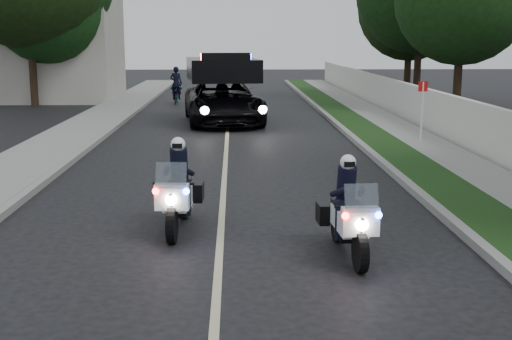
{
  "coord_description": "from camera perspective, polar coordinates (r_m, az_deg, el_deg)",
  "views": [
    {
      "loc": [
        0.24,
        -10.65,
        3.3
      ],
      "look_at": [
        0.62,
        1.06,
        1.0
      ],
      "focal_mm": 47.67,
      "sensor_mm": 36.0,
      "label": 1
    }
  ],
  "objects": [
    {
      "name": "tree_left_near",
      "position": [
        35.37,
        -16.66,
        5.3
      ],
      "size": [
        7.09,
        7.09,
        9.16
      ],
      "primitive_type": null,
      "rotation": [
        0.0,
        0.0,
        0.36
      ],
      "color": "#143B13",
      "rests_on": "ground"
    },
    {
      "name": "police_suv",
      "position": [
        26.53,
        -2.74,
        3.96
      ],
      "size": [
        3.42,
        6.28,
        2.92
      ],
      "primitive_type": "imported",
      "rotation": [
        0.0,
        0.0,
        0.11
      ],
      "color": "black",
      "rests_on": "ground"
    },
    {
      "name": "building_far",
      "position": [
        38.05,
        -17.79,
        10.9
      ],
      "size": [
        8.0,
        6.0,
        7.0
      ],
      "primitive_type": "cube",
      "color": "#A8A396",
      "rests_on": "ground"
    },
    {
      "name": "cyclist",
      "position": [
        34.6,
        -6.68,
        5.57
      ],
      "size": [
        0.64,
        0.47,
        1.65
      ],
      "primitive_type": "imported",
      "rotation": [
        0.0,
        0.0,
        3.01
      ],
      "color": "black",
      "rests_on": "ground"
    },
    {
      "name": "grass_verge",
      "position": [
        21.39,
        10.48,
        2.26
      ],
      "size": [
        1.2,
        60.0,
        0.16
      ],
      "primitive_type": "cube",
      "color": "#193814",
      "rests_on": "ground"
    },
    {
      "name": "police_moto_right",
      "position": [
        10.63,
        7.68,
        -7.08
      ],
      "size": [
        0.75,
        1.87,
        1.56
      ],
      "primitive_type": null,
      "rotation": [
        0.0,
        0.0,
        0.06
      ],
      "color": "silver",
      "rests_on": "ground"
    },
    {
      "name": "lane_marking",
      "position": [
        20.91,
        -2.49,
        2.03
      ],
      "size": [
        0.12,
        50.0,
        0.01
      ],
      "primitive_type": "cube",
      "color": "#BFB78C",
      "rests_on": "ground"
    },
    {
      "name": "property_wall",
      "position": [
        21.91,
        16.45,
        3.97
      ],
      "size": [
        0.22,
        60.0,
        1.5
      ],
      "primitive_type": "cube",
      "color": "beige",
      "rests_on": "ground"
    },
    {
      "name": "bicycle",
      "position": [
        34.6,
        -6.68,
        5.57
      ],
      "size": [
        0.62,
        1.71,
        0.89
      ],
      "primitive_type": "imported",
      "rotation": [
        0.0,
        0.0,
        0.02
      ],
      "color": "black",
      "rests_on": "ground"
    },
    {
      "name": "tree_right_c",
      "position": [
        31.27,
        16.41,
        4.61
      ],
      "size": [
        6.38,
        6.38,
        9.61
      ],
      "primitive_type": null,
      "rotation": [
        0.0,
        0.0,
        0.11
      ],
      "color": "#153511",
      "rests_on": "ground"
    },
    {
      "name": "police_moto_left",
      "position": [
        11.96,
        -6.49,
        -4.98
      ],
      "size": [
        0.76,
        1.93,
        1.61
      ],
      "primitive_type": null,
      "rotation": [
        0.0,
        0.0,
        -0.05
      ],
      "color": "silver",
      "rests_on": "ground"
    },
    {
      "name": "curb_right",
      "position": [
        21.25,
        8.64,
        2.26
      ],
      "size": [
        0.2,
        60.0,
        0.15
      ],
      "primitive_type": "cube",
      "color": "gray",
      "rests_on": "ground"
    },
    {
      "name": "tree_left_far",
      "position": [
        34.74,
        -18.04,
        5.12
      ],
      "size": [
        8.31,
        8.31,
        12.36
      ],
      "primitive_type": null,
      "rotation": [
        0.0,
        0.0,
        0.13
      ],
      "color": "black",
      "rests_on": "ground"
    },
    {
      "name": "tree_right_d",
      "position": [
        36.54,
        13.27,
        5.64
      ],
      "size": [
        7.1,
        7.1,
        11.09
      ],
      "primitive_type": null,
      "rotation": [
        0.0,
        0.0,
        -0.07
      ],
      "color": "#153712",
      "rests_on": "ground"
    },
    {
      "name": "ground",
      "position": [
        11.15,
        -3.03,
        -6.12
      ],
      "size": [
        120.0,
        120.0,
        0.0
      ],
      "primitive_type": "plane",
      "color": "black",
      "rests_on": "ground"
    },
    {
      "name": "curb_left",
      "position": [
        21.35,
        -13.57,
        2.11
      ],
      "size": [
        0.2,
        60.0,
        0.15
      ],
      "primitive_type": "cube",
      "color": "gray",
      "rests_on": "ground"
    },
    {
      "name": "sidewalk_right",
      "position": [
        21.7,
        13.84,
        2.25
      ],
      "size": [
        1.4,
        60.0,
        0.16
      ],
      "primitive_type": "cube",
      "color": "gray",
      "rests_on": "ground"
    },
    {
      "name": "sign_post",
      "position": [
        21.63,
        13.62,
        2.02
      ],
      "size": [
        0.38,
        0.38,
        2.04
      ],
      "primitive_type": null,
      "rotation": [
        0.0,
        0.0,
        0.22
      ],
      "color": "#B80D15",
      "rests_on": "ground"
    },
    {
      "name": "tree_right_e",
      "position": [
        38.24,
        12.5,
        5.9
      ],
      "size": [
        7.06,
        7.06,
        9.34
      ],
      "primitive_type": null,
      "rotation": [
        0.0,
        0.0,
        -0.31
      ],
      "color": "black",
      "rests_on": "ground"
    },
    {
      "name": "sidewalk_left",
      "position": [
        21.6,
        -16.44,
        2.08
      ],
      "size": [
        2.0,
        60.0,
        0.16
      ],
      "primitive_type": "cube",
      "color": "gray",
      "rests_on": "ground"
    }
  ]
}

